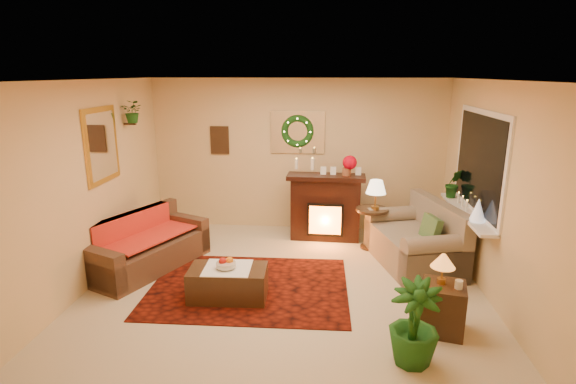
# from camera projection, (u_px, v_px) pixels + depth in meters

# --- Properties ---
(floor) EXTENTS (5.00, 5.00, 0.00)m
(floor) POSITION_uv_depth(u_px,v_px,m) (286.00, 283.00, 5.90)
(floor) COLOR beige
(floor) RESTS_ON ground
(ceiling) EXTENTS (5.00, 5.00, 0.00)m
(ceiling) POSITION_uv_depth(u_px,v_px,m) (285.00, 80.00, 5.23)
(ceiling) COLOR white
(ceiling) RESTS_ON ground
(wall_back) EXTENTS (5.00, 5.00, 0.00)m
(wall_back) POSITION_uv_depth(u_px,v_px,m) (298.00, 155.00, 7.73)
(wall_back) COLOR #EFD88C
(wall_back) RESTS_ON ground
(wall_front) EXTENTS (5.00, 5.00, 0.00)m
(wall_front) POSITION_uv_depth(u_px,v_px,m) (258.00, 261.00, 3.40)
(wall_front) COLOR #EFD88C
(wall_front) RESTS_ON ground
(wall_left) EXTENTS (4.50, 4.50, 0.00)m
(wall_left) POSITION_uv_depth(u_px,v_px,m) (92.00, 183.00, 5.78)
(wall_left) COLOR #EFD88C
(wall_left) RESTS_ON ground
(wall_right) EXTENTS (4.50, 4.50, 0.00)m
(wall_right) POSITION_uv_depth(u_px,v_px,m) (494.00, 192.00, 5.36)
(wall_right) COLOR #EFD88C
(wall_right) RESTS_ON ground
(area_rug) EXTENTS (2.54, 1.92, 0.01)m
(area_rug) POSITION_uv_depth(u_px,v_px,m) (249.00, 287.00, 5.79)
(area_rug) COLOR maroon
(area_rug) RESTS_ON floor
(sofa) EXTENTS (1.44, 1.93, 0.76)m
(sofa) POSITION_uv_depth(u_px,v_px,m) (147.00, 239.00, 6.27)
(sofa) COLOR brown
(sofa) RESTS_ON floor
(red_throw) EXTENTS (0.85, 1.38, 0.02)m
(red_throw) POSITION_uv_depth(u_px,v_px,m) (146.00, 234.00, 6.39)
(red_throw) COLOR #B01106
(red_throw) RESTS_ON sofa
(fireplace) EXTENTS (1.13, 0.40, 1.02)m
(fireplace) POSITION_uv_depth(u_px,v_px,m) (325.00, 207.00, 7.36)
(fireplace) COLOR black
(fireplace) RESTS_ON floor
(poinsettia) EXTENTS (0.23, 0.23, 0.23)m
(poinsettia) POSITION_uv_depth(u_px,v_px,m) (350.00, 163.00, 7.11)
(poinsettia) COLOR #C10016
(poinsettia) RESTS_ON fireplace
(mantel_candle_a) EXTENTS (0.05, 0.05, 0.16)m
(mantel_candle_a) POSITION_uv_depth(u_px,v_px,m) (296.00, 164.00, 7.21)
(mantel_candle_a) COLOR beige
(mantel_candle_a) RESTS_ON fireplace
(mantel_candle_b) EXTENTS (0.06, 0.06, 0.19)m
(mantel_candle_b) POSITION_uv_depth(u_px,v_px,m) (312.00, 164.00, 7.20)
(mantel_candle_b) COLOR white
(mantel_candle_b) RESTS_ON fireplace
(mantel_mirror) EXTENTS (0.92, 0.02, 0.72)m
(mantel_mirror) POSITION_uv_depth(u_px,v_px,m) (298.00, 132.00, 7.61)
(mantel_mirror) COLOR white
(mantel_mirror) RESTS_ON wall_back
(wreath) EXTENTS (0.55, 0.11, 0.55)m
(wreath) POSITION_uv_depth(u_px,v_px,m) (297.00, 131.00, 7.57)
(wreath) COLOR #194719
(wreath) RESTS_ON wall_back
(wall_art) EXTENTS (0.32, 0.03, 0.48)m
(wall_art) POSITION_uv_depth(u_px,v_px,m) (220.00, 140.00, 7.76)
(wall_art) COLOR #381E11
(wall_art) RESTS_ON wall_back
(gold_mirror) EXTENTS (0.03, 0.84, 1.00)m
(gold_mirror) POSITION_uv_depth(u_px,v_px,m) (102.00, 145.00, 5.95)
(gold_mirror) COLOR gold
(gold_mirror) RESTS_ON wall_left
(hanging_plant) EXTENTS (0.33, 0.28, 0.36)m
(hanging_plant) POSITION_uv_depth(u_px,v_px,m) (134.00, 123.00, 6.60)
(hanging_plant) COLOR #194719
(hanging_plant) RESTS_ON wall_left
(loveseat) EXTENTS (1.29, 1.76, 0.91)m
(loveseat) POSITION_uv_depth(u_px,v_px,m) (414.00, 236.00, 6.40)
(loveseat) COLOR #B7A68F
(loveseat) RESTS_ON floor
(window_frame) EXTENTS (0.03, 1.86, 1.36)m
(window_frame) POSITION_uv_depth(u_px,v_px,m) (480.00, 163.00, 5.83)
(window_frame) COLOR white
(window_frame) RESTS_ON wall_right
(window_glass) EXTENTS (0.02, 1.70, 1.22)m
(window_glass) POSITION_uv_depth(u_px,v_px,m) (479.00, 163.00, 5.83)
(window_glass) COLOR black
(window_glass) RESTS_ON wall_right
(window_sill) EXTENTS (0.22, 1.86, 0.04)m
(window_sill) POSITION_uv_depth(u_px,v_px,m) (466.00, 212.00, 6.01)
(window_sill) COLOR white
(window_sill) RESTS_ON wall_right
(mini_tree) EXTENTS (0.19, 0.19, 0.29)m
(mini_tree) POSITION_uv_depth(u_px,v_px,m) (478.00, 210.00, 5.55)
(mini_tree) COLOR white
(mini_tree) RESTS_ON window_sill
(sill_plant) EXTENTS (0.30, 0.24, 0.56)m
(sill_plant) POSITION_uv_depth(u_px,v_px,m) (453.00, 185.00, 6.60)
(sill_plant) COLOR #17371B
(sill_plant) RESTS_ON window_sill
(side_table_round) EXTENTS (0.52, 0.52, 0.65)m
(side_table_round) POSITION_uv_depth(u_px,v_px,m) (371.00, 228.00, 7.01)
(side_table_round) COLOR #34120B
(side_table_round) RESTS_ON floor
(lamp_cream) EXTENTS (0.31, 0.31, 0.47)m
(lamp_cream) POSITION_uv_depth(u_px,v_px,m) (376.00, 195.00, 6.83)
(lamp_cream) COLOR #FFEBBC
(lamp_cream) RESTS_ON side_table_round
(end_table_square) EXTENTS (0.52, 0.52, 0.54)m
(end_table_square) POSITION_uv_depth(u_px,v_px,m) (442.00, 308.00, 4.75)
(end_table_square) COLOR #533624
(end_table_square) RESTS_ON floor
(lamp_tiffany) EXTENTS (0.25, 0.25, 0.37)m
(lamp_tiffany) POSITION_uv_depth(u_px,v_px,m) (443.00, 265.00, 4.66)
(lamp_tiffany) COLOR gold
(lamp_tiffany) RESTS_ON end_table_square
(coffee_table) EXTENTS (0.95, 0.55, 0.39)m
(coffee_table) POSITION_uv_depth(u_px,v_px,m) (228.00, 282.00, 5.47)
(coffee_table) COLOR black
(coffee_table) RESTS_ON floor
(fruit_bowl) EXTENTS (0.24, 0.24, 0.05)m
(fruit_bowl) POSITION_uv_depth(u_px,v_px,m) (226.00, 264.00, 5.39)
(fruit_bowl) COLOR beige
(fruit_bowl) RESTS_ON coffee_table
(floor_palm) EXTENTS (1.72, 1.72, 2.51)m
(floor_palm) POSITION_uv_depth(u_px,v_px,m) (414.00, 320.00, 4.18)
(floor_palm) COLOR #205A25
(floor_palm) RESTS_ON floor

